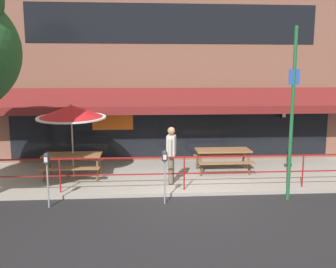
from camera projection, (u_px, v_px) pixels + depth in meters
ground_plane at (185, 196)px, 10.36m from camera, size 120.00×120.00×0.00m
patio_deck at (178, 175)px, 12.32m from camera, size 15.00×4.00×0.10m
restaurant_building at (173, 66)px, 13.93m from camera, size 15.00×1.60×7.34m
patio_railing at (184, 166)px, 10.52m from camera, size 13.84×0.04×0.97m
picnic_table_left at (73, 159)px, 11.77m from camera, size 1.80×1.42×0.76m
picnic_table_centre at (223, 154)px, 12.48m from camera, size 1.80×1.42×0.76m
patio_umbrella_left at (71, 112)px, 11.64m from camera, size 2.14×2.14×2.38m
pedestrian_walking at (171, 152)px, 11.11m from camera, size 0.32×0.61×1.71m
parking_meter_near at (47, 163)px, 9.33m from camera, size 0.15×0.16×1.42m
parking_meter_far at (165, 161)px, 9.61m from camera, size 0.15×0.16×1.42m
street_sign_pole at (292, 114)px, 9.73m from camera, size 0.28×0.09×4.56m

